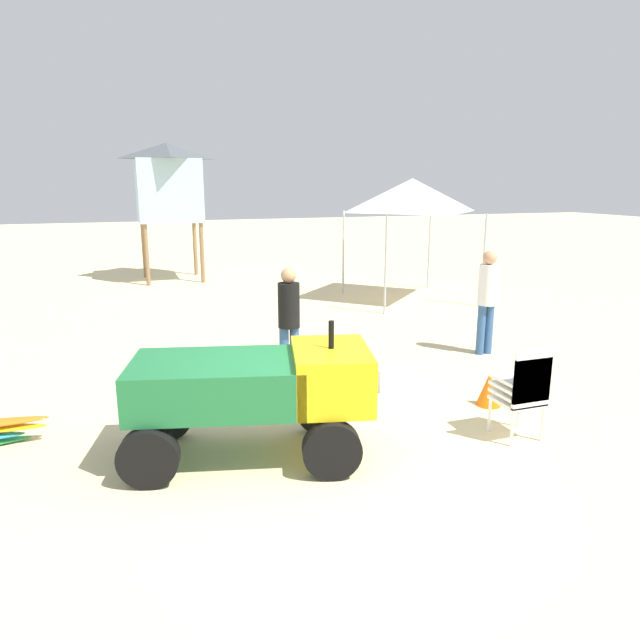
# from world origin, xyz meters

# --- Properties ---
(ground) EXTENTS (80.00, 80.00, 0.00)m
(ground) POSITION_xyz_m (0.00, 0.00, 0.00)
(ground) COLOR beige
(utility_cart) EXTENTS (2.76, 1.82, 1.50)m
(utility_cart) POSITION_xyz_m (-0.61, 0.38, 0.78)
(utility_cart) COLOR #1E6B38
(utility_cart) RESTS_ON ground
(stacked_plastic_chairs) EXTENTS (0.48, 0.48, 1.11)m
(stacked_plastic_chairs) POSITION_xyz_m (2.37, -0.23, 0.65)
(stacked_plastic_chairs) COLOR white
(stacked_plastic_chairs) RESTS_ON ground
(lifeguard_near_left) EXTENTS (0.32, 0.32, 1.71)m
(lifeguard_near_left) POSITION_xyz_m (0.41, 2.61, 0.99)
(lifeguard_near_left) COLOR #33598C
(lifeguard_near_left) RESTS_ON ground
(lifeguard_near_center) EXTENTS (0.32, 0.32, 1.79)m
(lifeguard_near_center) POSITION_xyz_m (3.99, 2.83, 1.04)
(lifeguard_near_center) COLOR #33598C
(lifeguard_near_center) RESTS_ON ground
(popup_canopy) EXTENTS (2.61, 2.61, 2.99)m
(popup_canopy) POSITION_xyz_m (4.98, 7.50, 2.59)
(popup_canopy) COLOR #B2B2B7
(popup_canopy) RESTS_ON ground
(lifeguard_tower) EXTENTS (1.98, 1.98, 4.00)m
(lifeguard_tower) POSITION_xyz_m (-0.35, 12.54, 2.89)
(lifeguard_tower) COLOR olive
(lifeguard_tower) RESTS_ON ground
(traffic_cone_near) EXTENTS (0.32, 0.32, 0.46)m
(traffic_cone_near) POSITION_xyz_m (2.65, 0.79, 0.23)
(traffic_cone_near) COLOR orange
(traffic_cone_near) RESTS_ON ground
(cooler_box) EXTENTS (0.59, 0.34, 0.32)m
(cooler_box) POSITION_xyz_m (1.76, 1.82, 0.16)
(cooler_box) COLOR white
(cooler_box) RESTS_ON ground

